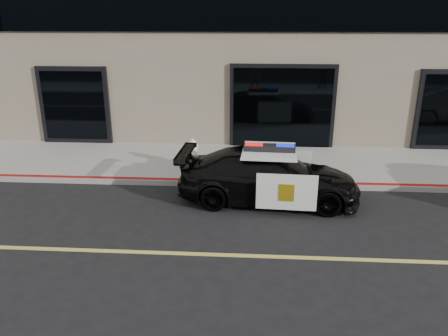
{
  "coord_description": "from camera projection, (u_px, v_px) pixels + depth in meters",
  "views": [
    {
      "loc": [
        -1.98,
        -7.34,
        4.4
      ],
      "look_at": [
        -2.61,
        2.2,
        1.0
      ],
      "focal_mm": 35.0,
      "sensor_mm": 36.0,
      "label": 1
    }
  ],
  "objects": [
    {
      "name": "fire_hydrant",
      "position": [
        193.0,
        155.0,
        12.53
      ],
      "size": [
        0.4,
        0.55,
        0.88
      ],
      "color": "white",
      "rests_on": "sidewalk_n"
    },
    {
      "name": "sidewalk_n",
      "position": [
        317.0,
        165.0,
        13.16
      ],
      "size": [
        60.0,
        3.5,
        0.15
      ],
      "primitive_type": "cube",
      "color": "gray",
      "rests_on": "ground"
    },
    {
      "name": "police_car",
      "position": [
        269.0,
        176.0,
        10.65
      ],
      "size": [
        2.28,
        4.59,
        1.44
      ],
      "color": "black",
      "rests_on": "ground"
    },
    {
      "name": "ground",
      "position": [
        354.0,
        260.0,
        8.25
      ],
      "size": [
        120.0,
        120.0,
        0.0
      ],
      "primitive_type": "plane",
      "color": "black",
      "rests_on": "ground"
    }
  ]
}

